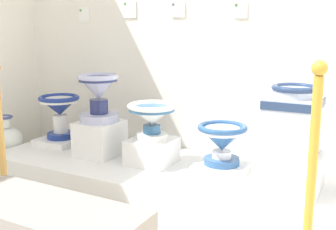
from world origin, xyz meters
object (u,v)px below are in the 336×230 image
antique_toilet_squat_floral (222,139)px  antique_toilet_pale_glazed (98,93)px  plinth_block_rightmost (290,172)px  antique_toilet_rightmost (293,119)px  plinth_block_broad_patterned (61,141)px  antique_toilet_tall_cobalt (152,115)px  info_placard_fourth (240,10)px  antique_toilet_broad_patterned (60,108)px  info_placard_second (129,9)px  plinth_block_tall_cobalt (152,151)px  decorative_vase_corner (6,140)px  stanchion_post_near_left (4,176)px  info_placard_first (84,14)px  plinth_block_squat_floral (221,167)px  info_placard_third (178,9)px  plinth_block_pale_glazed (100,138)px

antique_toilet_squat_floral → antique_toilet_pale_glazed: bearing=-174.4°
plinth_block_rightmost → antique_toilet_rightmost: bearing=0.0°
plinth_block_broad_patterned → antique_toilet_rightmost: (2.02, -0.11, 0.43)m
antique_toilet_tall_cobalt → info_placard_fourth: bearing=43.9°
antique_toilet_tall_cobalt → antique_toilet_broad_patterned: bearing=175.4°
antique_toilet_pale_glazed → info_placard_second: info_placard_second is taller
antique_toilet_broad_patterned → plinth_block_tall_cobalt: 1.02m
antique_toilet_broad_patterned → decorative_vase_corner: antique_toilet_broad_patterned is taller
antique_toilet_rightmost → plinth_block_rightmost: bearing=0.0°
antique_toilet_broad_patterned → stanchion_post_near_left: size_ratio=0.40×
info_placard_first → antique_toilet_rightmost: bearing=-14.1°
plinth_block_tall_cobalt → decorative_vase_corner: bearing=-174.6°
plinth_block_broad_patterned → plinth_block_squat_floral: 1.52m
info_placard_third → plinth_block_broad_patterned: bearing=-157.5°
info_placard_fourth → stanchion_post_near_left: size_ratio=0.12×
plinth_block_squat_floral → antique_toilet_rightmost: antique_toilet_rightmost is taller
decorative_vase_corner → info_placard_fourth: bearing=17.6°
plinth_block_broad_patterned → plinth_block_rightmost: bearing=-3.2°
antique_toilet_pale_glazed → plinth_block_tall_cobalt: size_ratio=1.13×
plinth_block_tall_cobalt → antique_toilet_squat_floral: size_ratio=0.95×
antique_toilet_squat_floral → info_placard_fourth: size_ratio=2.99×
antique_toilet_pale_glazed → plinth_block_broad_patterned: bearing=169.5°
info_placard_first → info_placard_third: bearing=0.0°
antique_toilet_tall_cobalt → info_placard_second: (-0.50, 0.48, 0.80)m
antique_toilet_broad_patterned → antique_toilet_pale_glazed: (0.51, -0.09, 0.19)m
antique_toilet_rightmost → info_placard_third: (-1.07, 0.51, 0.70)m
info_placard_second → antique_toilet_pale_glazed: bearing=-87.6°
plinth_block_broad_patterned → plinth_block_pale_glazed: plinth_block_pale_glazed is taller
antique_toilet_squat_floral → antique_toilet_rightmost: (0.50, -0.12, 0.22)m
antique_toilet_broad_patterned → antique_toilet_squat_floral: size_ratio=1.08×
plinth_block_broad_patterned → stanchion_post_near_left: (0.57, -1.09, 0.12)m
plinth_block_squat_floral → decorative_vase_corner: bearing=-173.6°
antique_toilet_pale_glazed → plinth_block_rightmost: bearing=-0.8°
info_placard_fourth → stanchion_post_near_left: info_placard_fourth is taller
plinth_block_squat_floral → stanchion_post_near_left: (-0.95, -1.10, 0.12)m
antique_toilet_pale_glazed → info_placard_first: info_placard_first is taller
plinth_block_rightmost → info_placard_third: size_ratio=3.13×
decorative_vase_corner → plinth_block_broad_patterned: bearing=25.8°
plinth_block_rightmost → plinth_block_tall_cobalt: bearing=178.1°
plinth_block_tall_cobalt → info_placard_fourth: (0.50, 0.48, 1.05)m
antique_toilet_broad_patterned → antique_toilet_tall_cobalt: 1.00m
antique_toilet_tall_cobalt → plinth_block_tall_cobalt: bearing=0.0°
plinth_block_tall_cobalt → antique_toilet_rightmost: size_ratio=0.77×
antique_toilet_squat_floral → decorative_vase_corner: size_ratio=0.92×
antique_toilet_tall_cobalt → plinth_block_rightmost: (1.03, -0.03, -0.25)m
decorative_vase_corner → antique_toilet_broad_patterned: bearing=25.8°
plinth_block_pale_glazed → antique_toilet_pale_glazed: bearing=90.0°
decorative_vase_corner → plinth_block_rightmost: bearing=2.4°
plinth_block_squat_floral → info_placard_fourth: info_placard_fourth is taller
plinth_block_tall_cobalt → antique_toilet_rightmost: (1.03, -0.03, 0.37)m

